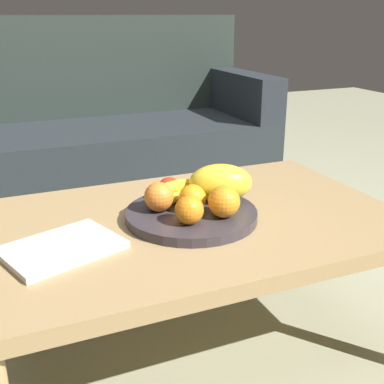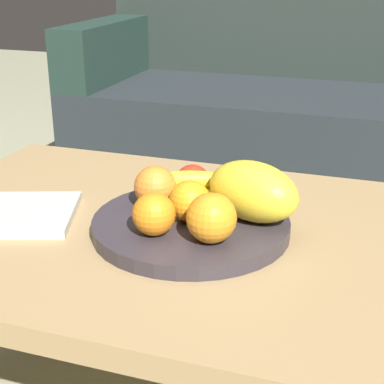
{
  "view_description": "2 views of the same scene",
  "coord_description": "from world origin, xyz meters",
  "px_view_note": "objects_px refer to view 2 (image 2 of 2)",
  "views": [
    {
      "loc": [
        -0.46,
        -1.09,
        0.91
      ],
      "look_at": [
        0.0,
        -0.01,
        0.48
      ],
      "focal_mm": 45.84,
      "sensor_mm": 36.0,
      "label": 1
    },
    {
      "loc": [
        0.3,
        -0.9,
        0.86
      ],
      "look_at": [
        0.0,
        -0.01,
        0.48
      ],
      "focal_mm": 55.82,
      "sensor_mm": 36.0,
      "label": 2
    }
  ],
  "objects_px": {
    "melon_large_front": "(253,191)",
    "banana_bunch": "(187,190)",
    "orange_back": "(154,214)",
    "apple_front": "(193,182)",
    "fruit_bowl": "(192,225)",
    "orange_right": "(211,218)",
    "orange_left": "(191,201)",
    "coffee_table": "(193,251)",
    "magazine": "(5,214)",
    "orange_front": "(155,187)",
    "couch": "(311,113)"
  },
  "relations": [
    {
      "from": "orange_right",
      "to": "apple_front",
      "type": "relative_size",
      "value": 1.24
    },
    {
      "from": "magazine",
      "to": "orange_front",
      "type": "bearing_deg",
      "value": -1.74
    },
    {
      "from": "coffee_table",
      "to": "melon_large_front",
      "type": "distance_m",
      "value": 0.16
    },
    {
      "from": "orange_right",
      "to": "orange_back",
      "type": "height_order",
      "value": "orange_right"
    },
    {
      "from": "melon_large_front",
      "to": "orange_right",
      "type": "bearing_deg",
      "value": -111.66
    },
    {
      "from": "couch",
      "to": "melon_large_front",
      "type": "bearing_deg",
      "value": -86.84
    },
    {
      "from": "orange_front",
      "to": "magazine",
      "type": "distance_m",
      "value": 0.28
    },
    {
      "from": "apple_front",
      "to": "couch",
      "type": "bearing_deg",
      "value": 87.34
    },
    {
      "from": "fruit_bowl",
      "to": "magazine",
      "type": "bearing_deg",
      "value": -171.2
    },
    {
      "from": "orange_front",
      "to": "orange_left",
      "type": "bearing_deg",
      "value": -24.28
    },
    {
      "from": "orange_left",
      "to": "banana_bunch",
      "type": "relative_size",
      "value": 0.45
    },
    {
      "from": "orange_back",
      "to": "magazine",
      "type": "bearing_deg",
      "value": 175.68
    },
    {
      "from": "orange_back",
      "to": "magazine",
      "type": "relative_size",
      "value": 0.28
    },
    {
      "from": "coffee_table",
      "to": "melon_large_front",
      "type": "relative_size",
      "value": 6.48
    },
    {
      "from": "couch",
      "to": "orange_front",
      "type": "bearing_deg",
      "value": -94.81
    },
    {
      "from": "couch",
      "to": "melon_large_front",
      "type": "xyz_separation_m",
      "value": [
        0.07,
        -1.27,
        0.18
      ]
    },
    {
      "from": "orange_right",
      "to": "apple_front",
      "type": "height_order",
      "value": "orange_right"
    },
    {
      "from": "banana_bunch",
      "to": "magazine",
      "type": "distance_m",
      "value": 0.34
    },
    {
      "from": "coffee_table",
      "to": "couch",
      "type": "bearing_deg",
      "value": 88.68
    },
    {
      "from": "couch",
      "to": "apple_front",
      "type": "xyz_separation_m",
      "value": [
        -0.06,
        -1.21,
        0.16
      ]
    },
    {
      "from": "orange_back",
      "to": "orange_right",
      "type": "bearing_deg",
      "value": 2.81
    },
    {
      "from": "melon_large_front",
      "to": "orange_back",
      "type": "xyz_separation_m",
      "value": [
        -0.14,
        -0.11,
        -0.02
      ]
    },
    {
      "from": "couch",
      "to": "orange_right",
      "type": "xyz_separation_m",
      "value": [
        0.03,
        -1.37,
        0.17
      ]
    },
    {
      "from": "orange_back",
      "to": "orange_front",
      "type": "bearing_deg",
      "value": 110.64
    },
    {
      "from": "banana_bunch",
      "to": "orange_front",
      "type": "bearing_deg",
      "value": -144.88
    },
    {
      "from": "orange_back",
      "to": "banana_bunch",
      "type": "distance_m",
      "value": 0.14
    },
    {
      "from": "couch",
      "to": "fruit_bowl",
      "type": "xyz_separation_m",
      "value": [
        -0.03,
        -1.3,
        0.11
      ]
    },
    {
      "from": "magazine",
      "to": "orange_left",
      "type": "bearing_deg",
      "value": -11.49
    },
    {
      "from": "couch",
      "to": "banana_bunch",
      "type": "xyz_separation_m",
      "value": [
        -0.06,
        -1.24,
        0.15
      ]
    },
    {
      "from": "orange_back",
      "to": "apple_front",
      "type": "relative_size",
      "value": 1.09
    },
    {
      "from": "orange_front",
      "to": "magazine",
      "type": "height_order",
      "value": "orange_front"
    },
    {
      "from": "orange_left",
      "to": "apple_front",
      "type": "xyz_separation_m",
      "value": [
        -0.03,
        0.09,
        -0.0
      ]
    },
    {
      "from": "apple_front",
      "to": "banana_bunch",
      "type": "bearing_deg",
      "value": -95.34
    },
    {
      "from": "orange_right",
      "to": "couch",
      "type": "bearing_deg",
      "value": 91.18
    },
    {
      "from": "melon_large_front",
      "to": "banana_bunch",
      "type": "height_order",
      "value": "melon_large_front"
    },
    {
      "from": "apple_front",
      "to": "coffee_table",
      "type": "bearing_deg",
      "value": -71.33
    },
    {
      "from": "melon_large_front",
      "to": "banana_bunch",
      "type": "xyz_separation_m",
      "value": [
        -0.13,
        0.03,
        -0.03
      ]
    },
    {
      "from": "orange_left",
      "to": "coffee_table",
      "type": "bearing_deg",
      "value": 101.01
    },
    {
      "from": "orange_back",
      "to": "banana_bunch",
      "type": "bearing_deg",
      "value": 86.56
    },
    {
      "from": "orange_back",
      "to": "fruit_bowl",
      "type": "bearing_deg",
      "value": 62.56
    },
    {
      "from": "melon_large_front",
      "to": "apple_front",
      "type": "distance_m",
      "value": 0.14
    },
    {
      "from": "melon_large_front",
      "to": "banana_bunch",
      "type": "relative_size",
      "value": 1.06
    },
    {
      "from": "couch",
      "to": "fruit_bowl",
      "type": "relative_size",
      "value": 4.97
    },
    {
      "from": "orange_right",
      "to": "banana_bunch",
      "type": "relative_size",
      "value": 0.5
    },
    {
      "from": "coffee_table",
      "to": "orange_back",
      "type": "bearing_deg",
      "value": -113.73
    },
    {
      "from": "magazine",
      "to": "orange_right",
      "type": "bearing_deg",
      "value": -21.84
    },
    {
      "from": "couch",
      "to": "orange_back",
      "type": "height_order",
      "value": "couch"
    },
    {
      "from": "melon_large_front",
      "to": "orange_front",
      "type": "height_order",
      "value": "melon_large_front"
    },
    {
      "from": "couch",
      "to": "orange_front",
      "type": "relative_size",
      "value": 22.17
    },
    {
      "from": "coffee_table",
      "to": "melon_large_front",
      "type": "height_order",
      "value": "melon_large_front"
    }
  ]
}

